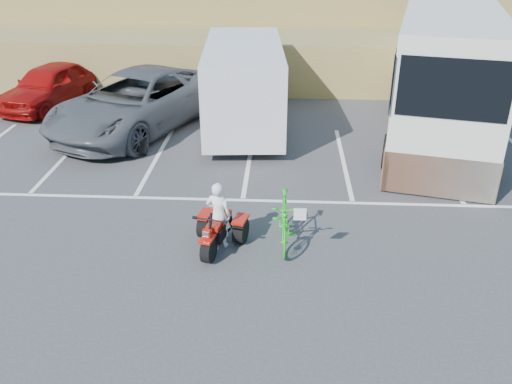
# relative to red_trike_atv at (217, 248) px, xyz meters

# --- Properties ---
(ground) EXTENTS (100.00, 100.00, 0.00)m
(ground) POSITION_rel_red_trike_atv_xyz_m (0.37, -0.19, 0.00)
(ground) COLOR #3A3A3C
(ground) RESTS_ON ground
(parking_stripes) EXTENTS (28.00, 5.16, 0.01)m
(parking_stripes) POSITION_rel_red_trike_atv_xyz_m (1.24, 3.88, 0.00)
(parking_stripes) COLOR white
(parking_stripes) RESTS_ON ground
(grass_embankment) EXTENTS (40.00, 8.50, 3.10)m
(grass_embankment) POSITION_rel_red_trike_atv_xyz_m (0.37, 15.29, 1.42)
(grass_embankment) COLOR olive
(grass_embankment) RESTS_ON ground
(red_trike_atv) EXTENTS (1.35, 1.61, 0.92)m
(red_trike_atv) POSITION_rel_red_trike_atv_xyz_m (0.00, 0.00, 0.00)
(red_trike_atv) COLOR #B0150A
(red_trike_atv) RESTS_ON ground
(rider) EXTENTS (0.60, 0.46, 1.46)m
(rider) POSITION_rel_red_trike_atv_xyz_m (0.03, 0.15, 0.73)
(rider) COLOR white
(rider) RESTS_ON ground
(green_dirt_bike) EXTENTS (0.55, 1.85, 1.10)m
(green_dirt_bike) POSITION_rel_red_trike_atv_xyz_m (1.40, 0.30, 0.55)
(green_dirt_bike) COLOR #14BF19
(green_dirt_bike) RESTS_ON ground
(grey_pickup) EXTENTS (5.46, 7.37, 1.86)m
(grey_pickup) POSITION_rel_red_trike_atv_xyz_m (-3.44, 7.14, 0.93)
(grey_pickup) COLOR #494B50
(grey_pickup) RESTS_ON ground
(red_car) EXTENTS (2.97, 4.86, 1.55)m
(red_car) POSITION_rel_red_trike_atv_xyz_m (-7.26, 9.42, 0.77)
(red_car) COLOR #940908
(red_car) RESTS_ON ground
(cargo_trailer) EXTENTS (2.77, 6.06, 2.76)m
(cargo_trailer) POSITION_rel_red_trike_atv_xyz_m (0.03, 7.34, 1.49)
(cargo_trailer) COLOR silver
(cargo_trailer) RESTS_ON ground
(rv_motorhome) EXTENTS (5.11, 11.07, 3.86)m
(rv_motorhome) POSITION_rel_red_trike_atv_xyz_m (6.36, 7.74, 1.68)
(rv_motorhome) COLOR silver
(rv_motorhome) RESTS_ON ground
(quad_atv_blue) EXTENTS (1.20, 1.52, 0.93)m
(quad_atv_blue) POSITION_rel_red_trike_atv_xyz_m (-3.24, 5.38, 0.00)
(quad_atv_blue) COLOR navy
(quad_atv_blue) RESTS_ON ground
(quad_atv_green) EXTENTS (1.41, 1.62, 0.89)m
(quad_atv_green) POSITION_rel_red_trike_atv_xyz_m (-0.08, 7.36, 0.00)
(quad_atv_green) COLOR #155D23
(quad_atv_green) RESTS_ON ground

